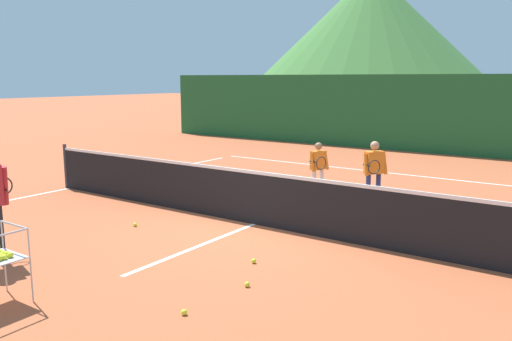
% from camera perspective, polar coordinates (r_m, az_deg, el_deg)
% --- Properties ---
extents(ground_plane, '(120.00, 120.00, 0.00)m').
position_cam_1_polar(ground_plane, '(9.32, -0.21, -5.94)').
color(ground_plane, '#B25633').
extents(line_baseline_far, '(10.73, 0.08, 0.01)m').
position_cam_1_polar(line_baseline_far, '(14.78, 13.96, -0.20)').
color(line_baseline_far, white).
rests_on(line_baseline_far, ground).
extents(line_sideline_west, '(0.08, 11.60, 0.01)m').
position_cam_1_polar(line_sideline_west, '(13.07, -19.85, -1.84)').
color(line_sideline_west, white).
rests_on(line_sideline_west, ground).
extents(line_service_center, '(0.08, 6.08, 0.01)m').
position_cam_1_polar(line_service_center, '(9.32, -0.21, -5.92)').
color(line_service_center, white).
rests_on(line_service_center, ground).
extents(tennis_net, '(11.01, 0.08, 1.05)m').
position_cam_1_polar(tennis_net, '(9.19, -0.21, -2.94)').
color(tennis_net, '#333338').
rests_on(tennis_net, ground).
extents(student_0, '(0.41, 0.66, 1.19)m').
position_cam_1_polar(student_0, '(11.50, 6.89, 0.74)').
color(student_0, silver).
rests_on(student_0, ground).
extents(student_1, '(0.44, 0.72, 1.32)m').
position_cam_1_polar(student_1, '(10.82, 12.89, 0.39)').
color(student_1, navy).
rests_on(student_1, ground).
extents(tennis_ball_0, '(0.07, 0.07, 0.07)m').
position_cam_1_polar(tennis_ball_0, '(5.97, -7.93, -15.21)').
color(tennis_ball_0, yellow).
rests_on(tennis_ball_0, ground).
extents(tennis_ball_1, '(0.07, 0.07, 0.07)m').
position_cam_1_polar(tennis_ball_1, '(7.41, -0.26, -9.94)').
color(tennis_ball_1, yellow).
rests_on(tennis_ball_1, ground).
extents(tennis_ball_3, '(0.07, 0.07, 0.07)m').
position_cam_1_polar(tennis_ball_3, '(6.63, -1.00, -12.44)').
color(tennis_ball_3, yellow).
rests_on(tennis_ball_3, ground).
extents(tennis_ball_5, '(0.07, 0.07, 0.07)m').
position_cam_1_polar(tennis_ball_5, '(9.41, -13.20, -5.83)').
color(tennis_ball_5, yellow).
rests_on(tennis_ball_5, ground).
extents(windscreen_fence, '(23.61, 0.08, 2.72)m').
position_cam_1_polar(windscreen_fence, '(18.90, 19.11, 5.88)').
color(windscreen_fence, '#1E5B2D').
rests_on(windscreen_fence, ground).
extents(hill_0, '(37.61, 37.61, 17.92)m').
position_cam_1_polar(hill_0, '(79.61, 12.50, 14.50)').
color(hill_0, '#427A38').
rests_on(hill_0, ground).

